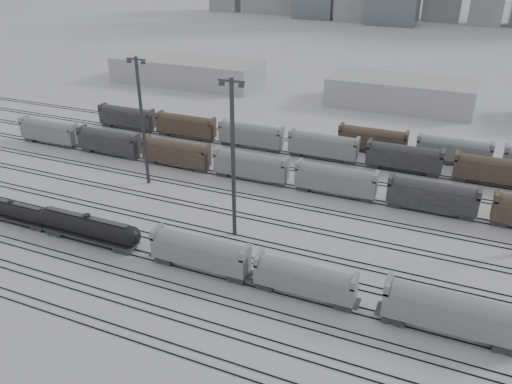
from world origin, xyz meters
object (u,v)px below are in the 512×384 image
at_px(light_mast_c, 233,157).
at_px(tank_car_a, 13,210).
at_px(hopper_car_a, 200,251).
at_px(hopper_car_b, 305,278).
at_px(tank_car_b, 89,227).
at_px(hopper_car_c, 452,311).

bearing_deg(light_mast_c, tank_car_a, -163.16).
relative_size(tank_car_a, hopper_car_a, 1.08).
xyz_separation_m(hopper_car_a, hopper_car_b, (15.41, 0.00, -0.25)).
bearing_deg(hopper_car_b, tank_car_a, 180.00).
relative_size(tank_car_b, hopper_car_b, 1.39).
bearing_deg(hopper_car_a, tank_car_b, 180.00).
height_order(hopper_car_a, hopper_car_b, hopper_car_a).
xyz_separation_m(hopper_car_b, light_mast_c, (-15.18, 10.78, 10.44)).
distance_m(hopper_car_a, light_mast_c, 14.83).
relative_size(tank_car_a, light_mast_c, 0.62).
xyz_separation_m(hopper_car_c, light_mast_c, (-33.10, 10.78, 9.95)).
height_order(tank_car_a, light_mast_c, light_mast_c).
distance_m(tank_car_a, hopper_car_a, 35.39).
bearing_deg(tank_car_b, hopper_car_c, 0.00).
xyz_separation_m(tank_car_b, hopper_car_b, (35.00, 0.00, 0.30)).
relative_size(tank_car_b, hopper_car_c, 1.20).
height_order(tank_car_b, hopper_car_b, hopper_car_b).
bearing_deg(light_mast_c, hopper_car_b, -35.37).
height_order(tank_car_b, hopper_car_a, hopper_car_a).
relative_size(hopper_car_a, hopper_car_b, 1.08).
bearing_deg(hopper_car_b, hopper_car_c, 0.00).
distance_m(tank_car_b, hopper_car_b, 35.00).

